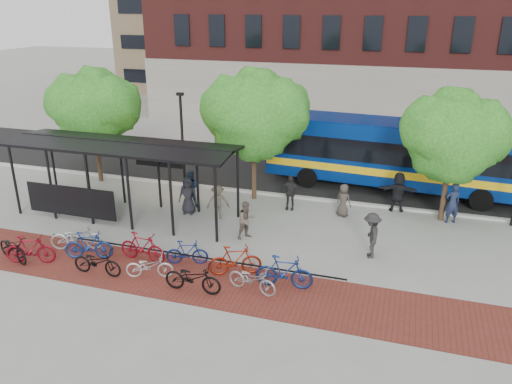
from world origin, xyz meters
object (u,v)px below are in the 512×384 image
(lamp_post_left, at_px, (182,139))
(bike_0, at_px, (13,248))
(bike_4, at_px, (97,262))
(bike_9, at_px, (235,260))
(pedestrian_6, at_px, (343,200))
(tree_c, at_px, (455,134))
(bike_2, at_px, (77,237))
(bike_10, at_px, (252,279))
(pedestrian_4, at_px, (290,192))
(bike_5, at_px, (142,247))
(pedestrian_7, at_px, (452,203))
(bike_8, at_px, (193,278))
(pedestrian_3, at_px, (218,202))
(pedestrian_5, at_px, (398,192))
(tree_b, at_px, (256,112))
(bike_1, at_px, (30,249))
(pedestrian_8, at_px, (247,220))
(pedestrian_2, at_px, (190,189))
(tree_a, at_px, (95,105))
(bus, at_px, (396,151))
(bike_6, at_px, (149,266))
(bike_11, at_px, (284,272))
(pedestrian_0, at_px, (188,196))
(bike_7, at_px, (187,252))
(bike_3, at_px, (88,245))
(pedestrian_9, at_px, (371,235))
(bus_shelter, at_px, (120,153))

(lamp_post_left, distance_m, bike_0, 9.98)
(bike_4, relative_size, bike_9, 0.99)
(bike_9, bearing_deg, pedestrian_6, -48.06)
(tree_c, relative_size, bike_2, 2.85)
(bike_2, height_order, bike_10, bike_2)
(pedestrian_6, bearing_deg, pedestrian_4, 24.67)
(bike_5, relative_size, pedestrian_7, 1.03)
(bike_0, bearing_deg, bike_8, -69.53)
(pedestrian_3, relative_size, pedestrian_5, 0.85)
(pedestrian_5, bearing_deg, tree_b, -0.24)
(bike_1, relative_size, pedestrian_8, 1.16)
(bike_9, relative_size, pedestrian_2, 1.07)
(tree_a, distance_m, bike_9, 13.46)
(tree_c, distance_m, bike_5, 13.96)
(bus, height_order, bike_6, bus)
(tree_a, distance_m, bike_5, 10.83)
(bus, height_order, bike_11, bus)
(pedestrian_0, bearing_deg, pedestrian_7, 3.88)
(bike_4, bearing_deg, bike_11, -81.14)
(tree_a, distance_m, bike_7, 11.84)
(bike_3, bearing_deg, pedestrian_8, -72.82)
(bus, relative_size, pedestrian_7, 7.21)
(bike_11, xyz_separation_m, pedestrian_7, (5.82, 7.62, 0.34))
(bike_11, bearing_deg, bike_10, 115.47)
(bike_5, distance_m, pedestrian_9, 8.84)
(bike_5, bearing_deg, pedestrian_4, -27.98)
(tree_c, xyz_separation_m, bike_10, (-6.50, -8.43, -3.57))
(bike_9, bearing_deg, bike_7, 60.07)
(lamp_post_left, bearing_deg, bike_7, -64.36)
(bike_10, xyz_separation_m, bike_11, (0.98, 0.59, 0.12))
(bike_0, relative_size, pedestrian_9, 1.03)
(pedestrian_0, relative_size, pedestrian_2, 0.98)
(bike_7, bearing_deg, tree_c, -68.82)
(tree_c, relative_size, lamp_post_left, 1.16)
(tree_b, distance_m, bike_8, 9.86)
(pedestrian_0, bearing_deg, tree_a, 148.43)
(bike_9, relative_size, pedestrian_8, 1.18)
(tree_b, height_order, pedestrian_4, tree_b)
(pedestrian_0, bearing_deg, pedestrian_3, -14.61)
(bike_0, distance_m, bike_7, 6.76)
(pedestrian_5, bearing_deg, pedestrian_7, 160.34)
(tree_a, xyz_separation_m, pedestrian_0, (6.52, -2.79, -3.35))
(bike_6, height_order, bike_11, bike_11)
(tree_c, bearing_deg, bus_shelter, -164.94)
(bike_5, relative_size, pedestrian_8, 1.18)
(pedestrian_5, bearing_deg, bike_9, 52.15)
(bike_1, distance_m, pedestrian_7, 17.80)
(lamp_post_left, xyz_separation_m, bike_5, (1.89, -7.84, -2.16))
(bus_shelter, bearing_deg, bike_1, -100.41)
(bike_9, distance_m, pedestrian_6, 7.24)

